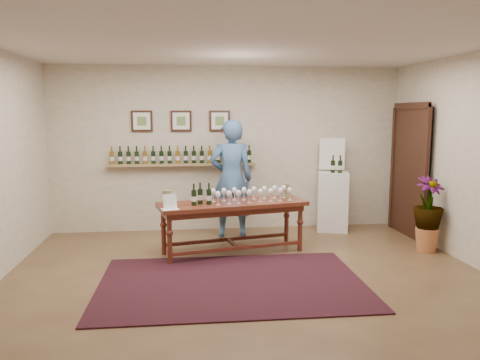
{
  "coord_description": "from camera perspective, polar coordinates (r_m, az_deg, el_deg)",
  "views": [
    {
      "loc": [
        -0.75,
        -5.51,
        2.01
      ],
      "look_at": [
        0.0,
        0.8,
        1.1
      ],
      "focal_mm": 35.0,
      "sensor_mm": 36.0,
      "label": 1
    }
  ],
  "objects": [
    {
      "name": "potted_plant",
      "position": [
        7.33,
        21.94,
        -3.89
      ],
      "size": [
        0.61,
        0.61,
        0.95
      ],
      "rotation": [
        0.0,
        0.0,
        0.25
      ],
      "color": "#B46B3C",
      "rests_on": "ground"
    },
    {
      "name": "rug",
      "position": [
        5.69,
        -1.0,
        -12.44
      ],
      "size": [
        3.15,
        2.12,
        0.02
      ],
      "primitive_type": "cube",
      "rotation": [
        0.0,
        0.0,
        -0.01
      ],
      "color": "#48140C",
      "rests_on": "ground"
    },
    {
      "name": "info_sign",
      "position": [
        8.26,
        11.16,
        3.13
      ],
      "size": [
        0.42,
        0.13,
        0.59
      ],
      "primitive_type": "cube",
      "rotation": [
        0.0,
        0.0,
        -0.26
      ],
      "color": "white",
      "rests_on": "display_pedestal"
    },
    {
      "name": "pitcher_left",
      "position": [
        6.5,
        -8.9,
        -2.19
      ],
      "size": [
        0.17,
        0.17,
        0.21
      ],
      "primitive_type": null,
      "rotation": [
        0.0,
        0.0,
        0.38
      ],
      "color": "olive",
      "rests_on": "tasting_table"
    },
    {
      "name": "pedestal_bottles",
      "position": [
        8.05,
        11.69,
        1.81
      ],
      "size": [
        0.28,
        0.14,
        0.27
      ],
      "primitive_type": null,
      "rotation": [
        0.0,
        0.0,
        -0.26
      ],
      "color": "black",
      "rests_on": "display_pedestal"
    },
    {
      "name": "table_glasses",
      "position": [
        6.77,
        1.47,
        -1.73
      ],
      "size": [
        1.48,
        0.61,
        0.2
      ],
      "primitive_type": null,
      "rotation": [
        0.0,
        0.0,
        0.2
      ],
      "color": "white",
      "rests_on": "tasting_table"
    },
    {
      "name": "table_bottles",
      "position": [
        6.54,
        -4.8,
        -1.8
      ],
      "size": [
        0.28,
        0.2,
        0.27
      ],
      "primitive_type": null,
      "rotation": [
        0.0,
        0.0,
        0.22
      ],
      "color": "black",
      "rests_on": "tasting_table"
    },
    {
      "name": "menu_card",
      "position": [
        6.27,
        -8.54,
        -2.62
      ],
      "size": [
        0.25,
        0.21,
        0.2
      ],
      "primitive_type": "cube",
      "rotation": [
        0.0,
        0.0,
        0.27
      ],
      "color": "white",
      "rests_on": "tasting_table"
    },
    {
      "name": "room_shell",
      "position": [
        7.95,
        14.37,
        1.47
      ],
      "size": [
        6.0,
        6.0,
        6.0
      ],
      "color": "beige",
      "rests_on": "ground"
    },
    {
      "name": "display_pedestal",
      "position": [
        8.22,
        11.2,
        -2.55
      ],
      "size": [
        0.62,
        0.62,
        1.01
      ],
      "primitive_type": "cube",
      "rotation": [
        0.0,
        0.0,
        -0.26
      ],
      "color": "silver",
      "rests_on": "ground"
    },
    {
      "name": "tasting_table",
      "position": [
        6.72,
        -0.91,
        -3.64
      ],
      "size": [
        2.21,
        1.1,
        0.75
      ],
      "rotation": [
        0.0,
        0.0,
        0.21
      ],
      "color": "#461511",
      "rests_on": "ground"
    },
    {
      "name": "ground",
      "position": [
        5.91,
        0.93,
        -11.73
      ],
      "size": [
        6.0,
        6.0,
        0.0
      ],
      "primitive_type": "plane",
      "color": "#513724",
      "rests_on": "ground"
    },
    {
      "name": "pitcher_right",
      "position": [
        7.16,
        5.54,
        -1.2
      ],
      "size": [
        0.15,
        0.15,
        0.21
      ],
      "primitive_type": null,
      "rotation": [
        0.0,
        0.0,
        0.11
      ],
      "color": "olive",
      "rests_on": "tasting_table"
    },
    {
      "name": "person",
      "position": [
        7.57,
        -1.07,
        0.15
      ],
      "size": [
        0.7,
        0.47,
        1.91
      ],
      "primitive_type": "imported",
      "rotation": [
        0.0,
        0.0,
        3.13
      ],
      "color": "#3C608F",
      "rests_on": "ground"
    }
  ]
}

